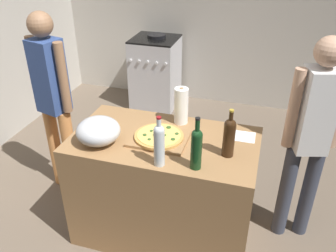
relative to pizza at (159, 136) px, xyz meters
The scene contains 14 objects.
ground_plane 1.34m from the pizza, 95.90° to the left, with size 4.67×3.79×0.02m, color #6B5B4C.
kitchen_wall_rear 2.65m from the pizza, 92.20° to the left, with size 4.67×0.10×2.60m, color #BCB7AD.
counter 0.47m from the pizza, 33.78° to the left, with size 1.33×0.74×0.88m, color #9E7247.
cutting_board 0.02m from the pizza, 146.01° to the right, with size 0.40×0.32×0.02m, color #9E7247.
pizza is the anchor object (origin of this frame).
mixing_bowl 0.42m from the pizza, 158.41° to the right, with size 0.30×0.30×0.18m.
paper_towel_roll 0.32m from the pizza, 73.95° to the left, with size 0.11×0.11×0.28m.
wine_bottle_amber 0.32m from the pizza, 71.53° to the right, with size 0.07×0.07×0.34m.
wine_bottle_dark 0.51m from the pizza, ahead, with size 0.08×0.08×0.34m.
wine_bottle_green 0.42m from the pizza, 37.54° to the right, with size 0.07×0.07×0.35m.
recipe_sheet 0.59m from the pizza, 21.19° to the left, with size 0.21×0.15×0.00m, color white.
stove 2.39m from the pizza, 109.23° to the left, with size 0.58×0.59×0.97m.
person_in_stripes 1.08m from the pizza, 163.81° to the left, with size 0.38×0.25×1.64m.
person_in_red 1.06m from the pizza, 16.45° to the left, with size 0.37×0.25×1.62m.
Camera 1 is at (0.77, -1.39, 2.21)m, focal length 37.82 mm.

